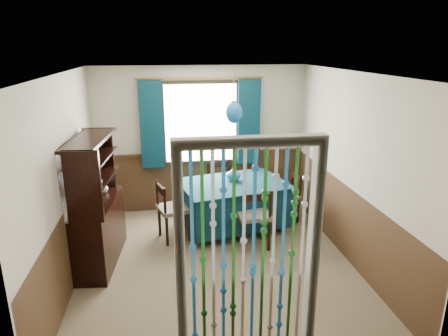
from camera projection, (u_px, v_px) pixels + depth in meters
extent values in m
plane|color=brown|center=(217.00, 264.00, 5.36)|extent=(4.00, 4.00, 0.00)
plane|color=silver|center=(215.00, 73.00, 4.62)|extent=(4.00, 4.00, 0.00)
plane|color=#B8AE96|center=(201.00, 140.00, 6.88)|extent=(3.60, 0.00, 3.60)
plane|color=#B8AE96|center=(250.00, 255.00, 3.10)|extent=(3.60, 0.00, 3.60)
plane|color=#B8AE96|center=(66.00, 183.00, 4.73)|extent=(0.00, 4.00, 4.00)
plane|color=#B8AE96|center=(352.00, 169.00, 5.25)|extent=(0.00, 4.00, 4.00)
plane|color=#3F2A18|center=(202.00, 181.00, 7.08)|extent=(3.60, 0.00, 3.60)
plane|color=#3F2A18|center=(248.00, 334.00, 3.33)|extent=(3.60, 0.00, 3.60)
plane|color=#3F2A18|center=(74.00, 240.00, 4.95)|extent=(0.00, 4.00, 4.00)
plane|color=#3F2A18|center=(345.00, 221.00, 5.47)|extent=(0.00, 4.00, 4.00)
cube|color=black|center=(201.00, 123.00, 6.74)|extent=(1.32, 0.12, 1.42)
cube|color=#0A2935|center=(233.00, 203.00, 6.28)|extent=(1.73, 1.35, 0.62)
cube|color=#0A2935|center=(233.00, 184.00, 6.18)|extent=(1.80, 1.42, 0.03)
cylinder|color=black|center=(203.00, 242.00, 5.82)|extent=(0.07, 0.07, 0.14)
cylinder|color=black|center=(280.00, 228.00, 6.26)|extent=(0.07, 0.07, 0.14)
cylinder|color=black|center=(188.00, 220.00, 6.51)|extent=(0.07, 0.07, 0.14)
cylinder|color=black|center=(258.00, 209.00, 6.95)|extent=(0.07, 0.07, 0.14)
cylinder|color=black|center=(243.00, 238.00, 5.58)|extent=(0.04, 0.04, 0.46)
cylinder|color=black|center=(269.00, 236.00, 5.64)|extent=(0.04, 0.04, 0.46)
cylinder|color=black|center=(238.00, 227.00, 5.91)|extent=(0.04, 0.04, 0.46)
cylinder|color=black|center=(262.00, 225.00, 5.97)|extent=(0.04, 0.04, 0.46)
cube|color=#5B5549|center=(254.00, 215.00, 5.70)|extent=(0.46, 0.44, 0.06)
cube|color=black|center=(258.00, 197.00, 5.43)|extent=(0.39, 0.05, 0.10)
cylinder|color=black|center=(244.00, 208.00, 5.44)|extent=(0.04, 0.04, 0.45)
cylinder|color=black|center=(270.00, 206.00, 5.50)|extent=(0.04, 0.04, 0.45)
cylinder|color=black|center=(229.00, 195.00, 7.17)|extent=(0.04, 0.04, 0.45)
cylinder|color=black|center=(209.00, 196.00, 7.15)|extent=(0.04, 0.04, 0.45)
cylinder|color=black|center=(230.00, 202.00, 6.85)|extent=(0.04, 0.04, 0.45)
cylinder|color=black|center=(209.00, 203.00, 6.83)|extent=(0.04, 0.04, 0.45)
cube|color=#5B5549|center=(219.00, 185.00, 6.92)|extent=(0.48, 0.46, 0.06)
cube|color=black|center=(219.00, 164.00, 7.00)|extent=(0.38, 0.08, 0.10)
cylinder|color=black|center=(229.00, 172.00, 7.05)|extent=(0.04, 0.04, 0.44)
cylinder|color=black|center=(208.00, 172.00, 7.03)|extent=(0.04, 0.04, 0.44)
cylinder|color=black|center=(160.00, 222.00, 6.09)|extent=(0.04, 0.04, 0.46)
cylinder|color=black|center=(167.00, 231.00, 5.78)|extent=(0.04, 0.04, 0.46)
cylinder|color=black|center=(181.00, 218.00, 6.24)|extent=(0.04, 0.04, 0.46)
cylinder|color=black|center=(189.00, 227.00, 5.92)|extent=(0.04, 0.04, 0.46)
cube|color=#5B5549|center=(174.00, 208.00, 5.93)|extent=(0.54, 0.55, 0.06)
cube|color=black|center=(161.00, 189.00, 5.76)|extent=(0.15, 0.38, 0.10)
cylinder|color=black|center=(157.00, 194.00, 5.96)|extent=(0.04, 0.04, 0.45)
cylinder|color=black|center=(165.00, 203.00, 5.64)|extent=(0.04, 0.04, 0.45)
cylinder|color=black|center=(298.00, 211.00, 6.55)|extent=(0.04, 0.04, 0.41)
cylinder|color=black|center=(290.00, 204.00, 6.85)|extent=(0.04, 0.04, 0.41)
cylinder|color=black|center=(281.00, 213.00, 6.48)|extent=(0.04, 0.04, 0.41)
cylinder|color=black|center=(274.00, 205.00, 6.78)|extent=(0.04, 0.04, 0.41)
cube|color=#5B5549|center=(286.00, 195.00, 6.60)|extent=(0.41, 0.43, 0.05)
cube|color=black|center=(296.00, 177.00, 6.54)|extent=(0.07, 0.34, 0.09)
cylinder|color=black|center=(300.00, 188.00, 6.43)|extent=(0.04, 0.04, 0.40)
cylinder|color=black|center=(292.00, 181.00, 6.73)|extent=(0.04, 0.04, 0.40)
cube|color=black|center=(99.00, 232.00, 5.32)|extent=(0.58, 1.35, 0.86)
cube|color=black|center=(83.00, 187.00, 4.48)|extent=(0.41, 0.09, 0.86)
cube|color=black|center=(99.00, 158.00, 5.66)|extent=(0.41, 0.09, 0.86)
cube|color=black|center=(89.00, 139.00, 4.95)|extent=(0.53, 1.34, 0.04)
cube|color=black|center=(75.00, 172.00, 5.04)|extent=(0.15, 1.29, 0.86)
cube|color=black|center=(96.00, 180.00, 5.11)|extent=(0.47, 1.26, 0.02)
cube|color=black|center=(94.00, 159.00, 5.02)|extent=(0.47, 1.26, 0.02)
cylinder|color=olive|center=(234.00, 91.00, 5.76)|extent=(0.01, 0.01, 0.64)
ellipsoid|color=#155794|center=(234.00, 113.00, 5.86)|extent=(0.26, 0.26, 0.31)
cylinder|color=olive|center=(234.00, 102.00, 5.81)|extent=(0.08, 0.08, 0.03)
imported|color=#155794|center=(234.00, 174.00, 6.25)|extent=(0.23, 0.23, 0.21)
imported|color=beige|center=(94.00, 184.00, 4.86)|extent=(0.23, 0.23, 0.05)
imported|color=beige|center=(103.00, 187.00, 5.51)|extent=(0.16, 0.16, 0.17)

